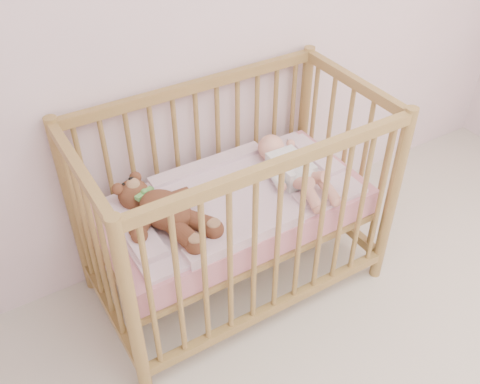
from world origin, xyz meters
TOP-DOWN VIEW (x-y plane):
  - crib at (-0.21, 1.60)m, footprint 1.36×0.76m
  - mattress at (-0.21, 1.60)m, footprint 1.22×0.62m
  - blanket at (-0.21, 1.60)m, footprint 1.10×0.58m
  - baby at (0.09, 1.58)m, footprint 0.29×0.59m
  - teddy_bear at (-0.56, 1.58)m, footprint 0.56×0.66m

SIDE VIEW (x-z plane):
  - mattress at x=-0.21m, z-range 0.42..0.55m
  - crib at x=-0.21m, z-range 0.00..1.00m
  - blanket at x=-0.21m, z-range 0.53..0.59m
  - baby at x=0.09m, z-range 0.57..0.70m
  - teddy_bear at x=-0.56m, z-range 0.57..0.72m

